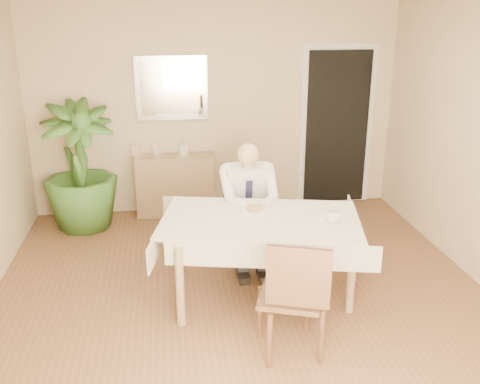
{
  "coord_description": "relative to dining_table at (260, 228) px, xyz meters",
  "views": [
    {
      "loc": [
        -0.62,
        -4.01,
        2.5
      ],
      "look_at": [
        0.0,
        0.35,
        0.95
      ],
      "focal_mm": 40.0,
      "sensor_mm": 36.0,
      "label": 1
    }
  ],
  "objects": [
    {
      "name": "dining_table",
      "position": [
        0.0,
        0.0,
        0.0
      ],
      "size": [
        1.93,
        1.38,
        0.75
      ],
      "rotation": [
        0.0,
        0.0,
        -0.22
      ],
      "color": "#906E4C",
      "rests_on": "ground"
    },
    {
      "name": "chair_near",
      "position": [
        0.08,
        -0.9,
        -0.13
      ],
      "size": [
        0.57,
        0.58,
        0.95
      ],
      "rotation": [
        0.0,
        0.0,
        -0.34
      ],
      "color": "#412615",
      "rests_on": "ground"
    },
    {
      "name": "seated_man",
      "position": [
        -0.0,
        0.59,
        0.02
      ],
      "size": [
        0.48,
        0.72,
        1.24
      ],
      "color": "white",
      "rests_on": "ground"
    },
    {
      "name": "window",
      "position": [
        -0.16,
        -2.67,
        0.78
      ],
      "size": [
        1.34,
        0.04,
        1.44
      ],
      "color": "white",
      "rests_on": "room"
    },
    {
      "name": "room",
      "position": [
        -0.16,
        -0.2,
        0.63
      ],
      "size": [
        5.0,
        5.02,
        2.6
      ],
      "color": "brown",
      "rests_on": "ground"
    },
    {
      "name": "photo_frame_left",
      "position": [
        -1.14,
        2.15,
        0.16
      ],
      "size": [
        0.1,
        0.02,
        0.14
      ],
      "primitive_type": "cube",
      "color": "silver",
      "rests_on": "sideboard"
    },
    {
      "name": "potted_palm",
      "position": [
        -1.77,
        1.86,
        0.08
      ],
      "size": [
        1.05,
        1.05,
        1.49
      ],
      "primitive_type": "imported",
      "rotation": [
        0.0,
        0.0,
        0.31
      ],
      "color": "#2B4F1B",
      "rests_on": "ground"
    },
    {
      "name": "mirror",
      "position": [
        -0.68,
        2.27,
        0.88
      ],
      "size": [
        0.86,
        0.04,
        0.76
      ],
      "color": "silver",
      "rests_on": "room"
    },
    {
      "name": "photo_frame_right",
      "position": [
        -0.56,
        2.16,
        0.16
      ],
      "size": [
        0.1,
        0.02,
        0.14
      ],
      "primitive_type": "cube",
      "color": "silver",
      "rests_on": "sideboard"
    },
    {
      "name": "photo_frame_center",
      "position": [
        -0.89,
        2.2,
        0.16
      ],
      "size": [
        0.1,
        0.02,
        0.14
      ],
      "primitive_type": "cube",
      "color": "silver",
      "rests_on": "sideboard"
    },
    {
      "name": "chair_far",
      "position": [
        0.0,
        0.88,
        -0.16
      ],
      "size": [
        0.43,
        0.43,
        0.91
      ],
      "rotation": [
        0.0,
        0.0,
        0.02
      ],
      "color": "#412615",
      "rests_on": "ground"
    },
    {
      "name": "sideboard",
      "position": [
        -0.68,
        2.12,
        -0.29
      ],
      "size": [
        0.97,
        0.4,
        0.76
      ],
      "primitive_type": "cube",
      "rotation": [
        0.0,
        0.0,
        -0.08
      ],
      "color": "#906E4C",
      "rests_on": "ground"
    },
    {
      "name": "coffee_mug",
      "position": [
        0.6,
        -0.16,
        0.13
      ],
      "size": [
        0.15,
        0.15,
        0.1
      ],
      "primitive_type": "imported",
      "rotation": [
        0.0,
        0.0,
        0.29
      ],
      "color": "white",
      "rests_on": "dining_table"
    },
    {
      "name": "doorway",
      "position": [
        1.39,
        2.27,
        0.33
      ],
      "size": [
        0.96,
        0.07,
        2.1
      ],
      "color": "white",
      "rests_on": "ground"
    },
    {
      "name": "food",
      "position": [
        -0.02,
        0.18,
        0.11
      ],
      "size": [
        0.14,
        0.14,
        0.06
      ],
      "primitive_type": "ellipsoid",
      "color": "olive",
      "rests_on": "dining_table"
    },
    {
      "name": "knife",
      "position": [
        0.02,
        0.12,
        0.11
      ],
      "size": [
        0.01,
        0.13,
        0.01
      ],
      "primitive_type": "cylinder",
      "rotation": [
        1.57,
        0.0,
        0.0
      ],
      "color": "silver",
      "rests_on": "dining_table"
    },
    {
      "name": "fork",
      "position": [
        -0.06,
        0.12,
        0.11
      ],
      "size": [
        0.01,
        0.13,
        0.01
      ],
      "primitive_type": "cylinder",
      "rotation": [
        1.57,
        0.0,
        0.0
      ],
      "color": "silver",
      "rests_on": "dining_table"
    },
    {
      "name": "plate",
      "position": [
        -0.02,
        0.18,
        0.09
      ],
      "size": [
        0.26,
        0.26,
        0.02
      ],
      "primitive_type": "cylinder",
      "color": "white",
      "rests_on": "dining_table"
    }
  ]
}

